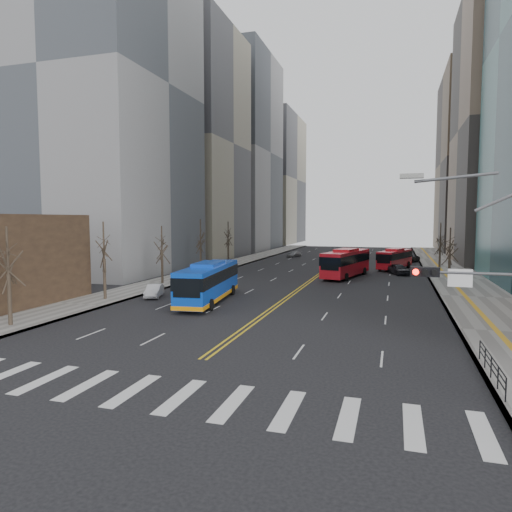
{
  "coord_description": "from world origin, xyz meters",
  "views": [
    {
      "loc": [
        9.82,
        -17.24,
        7.6
      ],
      "look_at": [
        0.28,
        14.05,
        4.94
      ],
      "focal_mm": 32.0,
      "sensor_mm": 36.0,
      "label": 1
    }
  ],
  "objects": [
    {
      "name": "red_bus_far",
      "position": [
        9.91,
        54.66,
        1.77
      ],
      "size": [
        5.28,
        10.1,
        3.17
      ],
      "color": "red",
      "rests_on": "ground"
    },
    {
      "name": "street_trees",
      "position": [
        -7.18,
        34.55,
        4.87
      ],
      "size": [
        35.2,
        47.2,
        7.6
      ],
      "color": "#2C231A",
      "rests_on": "ground"
    },
    {
      "name": "signal_mast",
      "position": [
        13.77,
        2.0,
        4.86
      ],
      "size": [
        5.37,
        0.37,
        9.39
      ],
      "color": "slate",
      "rests_on": "ground"
    },
    {
      "name": "car_silver",
      "position": [
        -9.44,
        72.1,
        0.58
      ],
      "size": [
        2.78,
        4.32,
        1.17
      ],
      "primitive_type": "imported",
      "rotation": [
        0.0,
        0.0,
        -0.31
      ],
      "color": "gray",
      "rests_on": "ground"
    },
    {
      "name": "office_towers",
      "position": [
        0.12,
        68.51,
        23.92
      ],
      "size": [
        83.0,
        134.0,
        58.0
      ],
      "color": "gray",
      "rests_on": "ground"
    },
    {
      "name": "centerline",
      "position": [
        0.0,
        55.0,
        0.01
      ],
      "size": [
        0.55,
        100.0,
        0.01
      ],
      "color": "gold",
      "rests_on": "ground"
    },
    {
      "name": "pedestrian_railing",
      "position": [
        14.3,
        6.0,
        0.82
      ],
      "size": [
        0.06,
        6.06,
        1.02
      ],
      "color": "black",
      "rests_on": "sidewalk_right"
    },
    {
      "name": "sidewalk_left",
      "position": [
        -16.5,
        45.0,
        0.07
      ],
      "size": [
        5.0,
        130.0,
        0.15
      ],
      "primitive_type": "cube",
      "color": "slate",
      "rests_on": "ground"
    },
    {
      "name": "red_bus_near",
      "position": [
        3.78,
        42.99,
        2.07
      ],
      "size": [
        5.35,
        12.12,
        3.73
      ],
      "color": "red",
      "rests_on": "ground"
    },
    {
      "name": "car_dark_mid",
      "position": [
        10.44,
        47.76,
        0.74
      ],
      "size": [
        3.3,
        4.71,
        1.49
      ],
      "primitive_type": "imported",
      "rotation": [
        0.0,
        0.0,
        0.4
      ],
      "color": "black",
      "rests_on": "ground"
    },
    {
      "name": "car_dark_far",
      "position": [
        12.42,
        67.43,
        0.65
      ],
      "size": [
        3.87,
        5.19,
        1.31
      ],
      "primitive_type": "imported",
      "rotation": [
        0.0,
        0.0,
        -0.41
      ],
      "color": "black",
      "rests_on": "ground"
    },
    {
      "name": "crosswalk",
      "position": [
        0.0,
        0.0,
        0.01
      ],
      "size": [
        26.7,
        4.0,
        0.01
      ],
      "color": "silver",
      "rests_on": "ground"
    },
    {
      "name": "blue_bus",
      "position": [
        -6.44,
        21.23,
        1.91
      ],
      "size": [
        4.16,
        12.81,
        3.65
      ],
      "color": "#0C40BF",
      "rests_on": "ground"
    },
    {
      "name": "sidewalk_right",
      "position": [
        17.5,
        45.0,
        0.07
      ],
      "size": [
        7.0,
        130.0,
        0.15
      ],
      "primitive_type": "cube",
      "color": "slate",
      "rests_on": "ground"
    },
    {
      "name": "car_white",
      "position": [
        -12.5,
        21.91,
        0.62
      ],
      "size": [
        2.43,
        4.0,
        1.24
      ],
      "primitive_type": "imported",
      "rotation": [
        0.0,
        0.0,
        0.32
      ],
      "color": "silver",
      "rests_on": "ground"
    },
    {
      "name": "ground",
      "position": [
        0.0,
        0.0,
        0.0
      ],
      "size": [
        220.0,
        220.0,
        0.0
      ],
      "primitive_type": "plane",
      "color": "black"
    }
  ]
}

